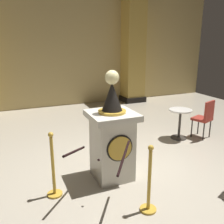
# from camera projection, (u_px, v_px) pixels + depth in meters

# --- Properties ---
(ground_plane) EXTENTS (12.69, 12.69, 0.00)m
(ground_plane) POSITION_uv_depth(u_px,v_px,m) (122.00, 169.00, 4.77)
(ground_plane) COLOR #B2A893
(back_wall) EXTENTS (12.69, 0.16, 4.14)m
(back_wall) POSITION_uv_depth(u_px,v_px,m) (59.00, 49.00, 8.98)
(back_wall) COLOR tan
(back_wall) RESTS_ON ground_plane
(pedestal_clock) EXTENTS (0.78, 0.78, 1.90)m
(pedestal_clock) POSITION_uv_depth(u_px,v_px,m) (112.00, 138.00, 4.31)
(pedestal_clock) COLOR beige
(pedestal_clock) RESTS_ON ground_plane
(stanchion_near) EXTENTS (0.24, 0.24, 1.06)m
(stanchion_near) POSITION_uv_depth(u_px,v_px,m) (53.00, 174.00, 3.87)
(stanchion_near) COLOR gold
(stanchion_near) RESTS_ON ground_plane
(stanchion_far) EXTENTS (0.24, 0.24, 1.01)m
(stanchion_far) POSITION_uv_depth(u_px,v_px,m) (149.00, 189.00, 3.52)
(stanchion_far) COLOR gold
(stanchion_far) RESTS_ON ground_plane
(velvet_rope) EXTENTS (1.06, 1.06, 0.22)m
(velvet_rope) POSITION_uv_depth(u_px,v_px,m) (99.00, 154.00, 3.58)
(velvet_rope) COLOR black
(column_right) EXTENTS (0.89, 0.89, 3.98)m
(column_right) POSITION_uv_depth(u_px,v_px,m) (133.00, 51.00, 9.68)
(column_right) COLOR black
(column_right) RESTS_ON ground_plane
(cafe_table) EXTENTS (0.55, 0.55, 0.74)m
(cafe_table) POSITION_uv_depth(u_px,v_px,m) (180.00, 120.00, 6.16)
(cafe_table) COLOR #332D28
(cafe_table) RESTS_ON ground_plane
(cafe_chair_red) EXTENTS (0.51, 0.51, 0.96)m
(cafe_chair_red) POSITION_uv_depth(u_px,v_px,m) (205.00, 116.00, 6.16)
(cafe_chair_red) COLOR black
(cafe_chair_red) RESTS_ON ground_plane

